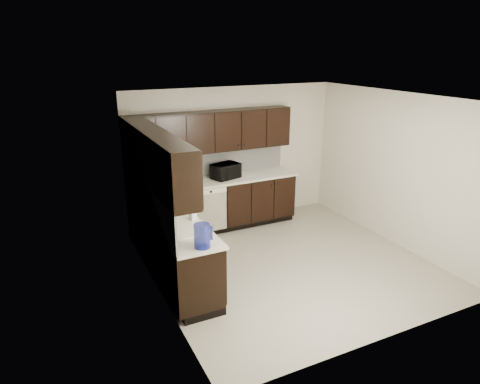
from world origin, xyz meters
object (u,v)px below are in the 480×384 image
object	(u,v)px
storage_bin	(159,194)
blue_pitcher	(202,236)
toaster_oven	(143,182)
sink	(182,231)
microwave	(226,171)

from	to	relation	value
storage_bin	blue_pitcher	world-z (taller)	blue_pitcher
toaster_oven	blue_pitcher	size ratio (longest dim) A/B	1.20
storage_bin	toaster_oven	bearing A→B (deg)	98.06
storage_bin	blue_pitcher	size ratio (longest dim) A/B	1.71
sink	toaster_oven	xyz separation A→B (m)	(-0.07, 1.75, 0.17)
sink	toaster_oven	bearing A→B (deg)	92.25
toaster_oven	storage_bin	bearing A→B (deg)	-78.78
sink	blue_pitcher	size ratio (longest dim) A/B	2.86
sink	storage_bin	distance (m)	1.14
sink	toaster_oven	world-z (taller)	sink
toaster_oven	storage_bin	world-z (taller)	toaster_oven
blue_pitcher	microwave	bearing A→B (deg)	80.28
storage_bin	sink	bearing A→B (deg)	-90.94
toaster_oven	blue_pitcher	xyz separation A→B (m)	(0.10, -2.44, 0.04)
toaster_oven	storage_bin	xyz separation A→B (m)	(0.09, -0.62, -0.01)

